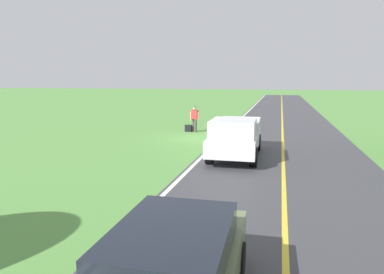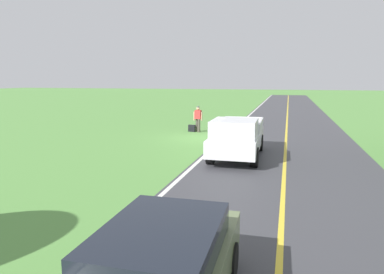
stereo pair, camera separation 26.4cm
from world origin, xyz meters
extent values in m
plane|color=#568E42|center=(0.00, 0.00, 0.00)|extent=(200.00, 200.00, 0.00)
cube|color=#3D3D42|center=(-4.77, 0.00, 0.00)|extent=(7.52, 120.00, 0.00)
cube|color=silver|center=(-1.19, 0.00, 0.01)|extent=(0.16, 117.60, 0.00)
cube|color=gold|center=(-4.77, 0.00, 0.01)|extent=(0.14, 117.60, 0.00)
cylinder|color=#4C473D|center=(0.86, -2.14, 0.44)|extent=(0.18, 0.18, 0.88)
cylinder|color=#4C473D|center=(1.06, -2.40, 0.44)|extent=(0.18, 0.18, 0.88)
cube|color=red|center=(0.96, -2.27, 1.17)|extent=(0.42, 0.29, 0.58)
sphere|color=tan|center=(0.96, -2.27, 1.57)|extent=(0.23, 0.23, 0.23)
sphere|color=#4C564C|center=(0.96, -2.27, 1.65)|extent=(0.20, 0.20, 0.20)
cube|color=black|center=(0.94, -2.47, 1.20)|extent=(0.33, 0.22, 0.44)
cylinder|color=tan|center=(0.70, -2.23, 1.06)|extent=(0.10, 0.10, 0.58)
cylinder|color=tan|center=(1.22, -2.27, 1.06)|extent=(0.10, 0.10, 0.58)
cube|color=black|center=(1.38, -2.25, 0.23)|extent=(0.47, 0.24, 0.47)
cube|color=silver|center=(-2.65, 4.43, 0.75)|extent=(2.09, 5.43, 0.70)
cube|color=silver|center=(-2.67, 5.62, 1.46)|extent=(1.88, 2.19, 0.72)
cube|color=black|center=(-2.67, 5.62, 1.53)|extent=(1.70, 1.32, 0.43)
cube|color=silver|center=(-3.57, 3.34, 1.33)|extent=(0.15, 3.03, 0.45)
cube|color=silver|center=(-1.69, 3.37, 1.33)|extent=(0.15, 3.03, 0.45)
cube|color=silver|center=(-2.61, 1.84, 1.33)|extent=(1.84, 0.13, 0.45)
cylinder|color=black|center=(-3.58, 6.17, 0.40)|extent=(0.31, 0.81, 0.80)
cylinder|color=black|center=(-1.78, 6.20, 0.40)|extent=(0.31, 0.81, 0.80)
cylinder|color=black|center=(-3.52, 2.87, 0.40)|extent=(0.31, 0.81, 0.80)
cylinder|color=black|center=(-1.72, 2.90, 0.40)|extent=(0.31, 0.81, 0.80)
cube|color=black|center=(-3.10, 15.54, 1.18)|extent=(1.68, 2.41, 0.46)
cylinder|color=black|center=(-3.92, 14.32, 0.33)|extent=(0.25, 0.66, 0.66)
cylinder|color=black|center=(-2.23, 14.36, 0.33)|extent=(0.25, 0.66, 0.66)
camera|label=1|loc=(-4.54, 20.01, 3.49)|focal=32.40mm
camera|label=2|loc=(-4.79, 19.95, 3.49)|focal=32.40mm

